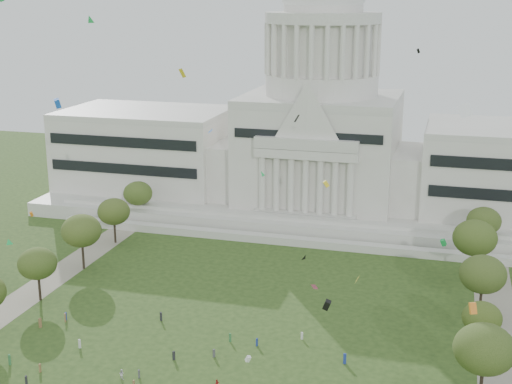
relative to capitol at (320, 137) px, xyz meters
name	(u,v)px	position (x,y,z in m)	size (l,w,h in m)	color
capitol	(320,137)	(0.00, 0.00, 0.00)	(160.00, 64.50, 91.30)	beige
path_left	(13,305)	(-48.00, -83.59, -22.28)	(8.00, 160.00, 0.04)	gray
path_right	(501,369)	(48.00, -83.59, -22.28)	(8.00, 160.00, 0.04)	gray
row_tree_r_2	(484,349)	(44.17, -96.15, -12.64)	(9.55, 9.55, 13.58)	black
row_tree_l_3	(37,264)	(-44.09, -79.67, -14.09)	(8.12, 8.12, 11.55)	black
row_tree_r_3	(482,318)	(44.40, -79.10, -15.21)	(7.01, 7.01, 9.98)	black
row_tree_l_4	(81,231)	(-44.08, -61.17, -12.90)	(9.29, 9.29, 13.21)	black
row_tree_r_4	(483,274)	(44.76, -63.55, -13.01)	(9.19, 9.19, 13.06)	black
row_tree_l_5	(114,212)	(-45.22, -42.58, -13.88)	(8.33, 8.33, 11.85)	black
row_tree_r_5	(475,238)	(43.49, -43.40, -12.37)	(9.82, 9.82, 13.96)	black
row_tree_l_6	(138,193)	(-46.87, -24.45, -14.02)	(8.19, 8.19, 11.64)	black
row_tree_r_6	(484,221)	(45.96, -25.46, -13.79)	(8.42, 8.42, 11.97)	black
person_8	(122,374)	(-13.32, -104.26, -21.38)	(0.89, 0.55, 1.82)	silver
distant_crowd	(129,359)	(-14.46, -99.19, -21.44)	(61.63, 39.15, 1.94)	#33723F
kite_swarm	(185,226)	(-1.70, -103.05, 5.30)	(86.86, 105.86, 58.94)	black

